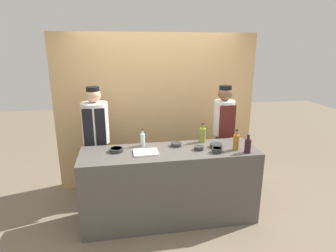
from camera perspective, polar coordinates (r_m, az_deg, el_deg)
name	(u,v)px	position (r m, az deg, el deg)	size (l,w,h in m)	color
ground_plane	(170,217)	(3.95, 0.35, -18.03)	(14.00, 14.00, 0.00)	#756651
cabinet_wall	(157,111)	(4.49, -2.18, 3.04)	(3.11, 0.18, 2.40)	tan
counter	(170,185)	(3.70, 0.36, -11.91)	(2.21, 0.66, 0.96)	#514C47
sauce_bowl_yellow	(199,148)	(3.54, 6.30, -4.44)	(0.12, 0.12, 0.05)	#2D2D2D
sauce_bowl_white	(217,150)	(3.48, 9.94, -4.81)	(0.13, 0.13, 0.06)	#2D2D2D
sauce_bowl_red	(216,145)	(3.66, 9.74, -3.88)	(0.16, 0.16, 0.05)	#2D2D2D
sauce_bowl_purple	(116,150)	(3.52, -10.44, -4.75)	(0.17, 0.17, 0.05)	#2D2D2D
sauce_bowl_brown	(176,144)	(3.64, 1.69, -3.72)	(0.14, 0.14, 0.05)	#2D2D2D
cutting_board	(146,152)	(3.43, -4.55, -5.36)	(0.30, 0.23, 0.02)	white
bottle_clear	(143,139)	(3.65, -5.18, -2.71)	(0.06, 0.06, 0.22)	silver
bottle_oil	(203,135)	(3.80, 7.03, -1.75)	(0.08, 0.08, 0.26)	olive
bottle_wine	(248,146)	(3.54, 15.90, -3.86)	(0.08, 0.08, 0.23)	black
bottle_amber	(236,142)	(3.59, 13.66, -3.16)	(0.07, 0.07, 0.27)	#9E661E
chef_left	(97,142)	(4.07, -14.30, -3.11)	(0.36, 0.36, 1.69)	#28282D
chef_right	(223,134)	(4.33, 11.12, -1.62)	(0.30, 0.30, 1.66)	#28282D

